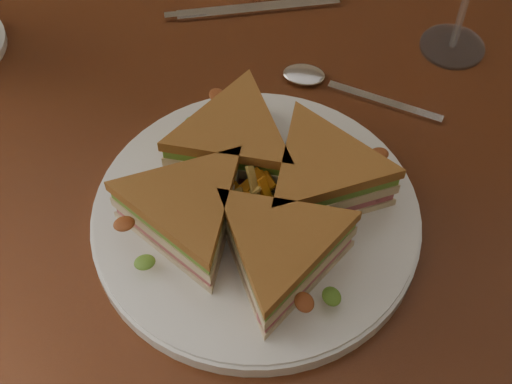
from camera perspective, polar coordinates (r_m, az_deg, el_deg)
table at (r=0.82m, az=-0.79°, el=-1.07°), size 1.20×0.80×0.75m
plate at (r=0.68m, az=0.00°, el=-2.08°), size 0.31×0.31×0.02m
sandwich_wedges at (r=0.65m, az=0.00°, el=-0.26°), size 0.31×0.31×0.06m
crisps_mound at (r=0.65m, az=0.00°, el=-0.46°), size 0.09×0.09×0.05m
spoon at (r=0.81m, az=5.39°, el=8.78°), size 0.18×0.06×0.01m
knife at (r=0.90m, az=-0.74°, el=14.38°), size 0.21×0.09×0.00m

